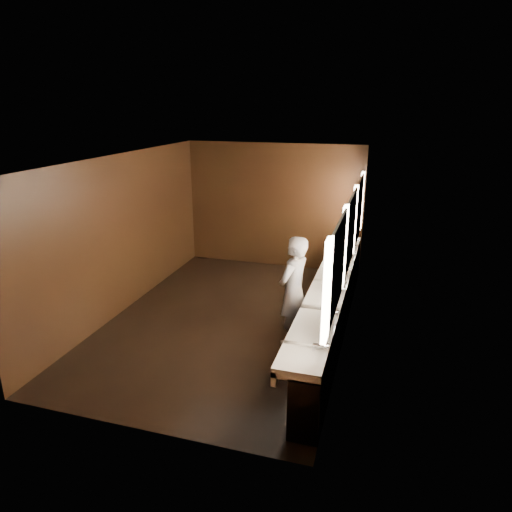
{
  "coord_description": "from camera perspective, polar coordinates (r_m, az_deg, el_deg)",
  "views": [
    {
      "loc": [
        2.52,
        -6.83,
        3.63
      ],
      "look_at": [
        0.48,
        0.0,
        1.22
      ],
      "focal_mm": 32.0,
      "sensor_mm": 36.0,
      "label": 1
    }
  ],
  "objects": [
    {
      "name": "sink_counter",
      "position": [
        7.55,
        9.64,
        -6.14
      ],
      "size": [
        0.55,
        5.4,
        1.01
      ],
      "color": "black",
      "rests_on": "floor"
    },
    {
      "name": "mirror_band",
      "position": [
        7.11,
        11.68,
        2.93
      ],
      "size": [
        0.06,
        5.03,
        1.15
      ],
      "color": "#FFE4C3",
      "rests_on": "wall_right"
    },
    {
      "name": "floor",
      "position": [
        8.14,
        -3.28,
        -7.87
      ],
      "size": [
        6.0,
        6.0,
        0.0
      ],
      "primitive_type": "plane",
      "color": "black",
      "rests_on": "ground"
    },
    {
      "name": "person",
      "position": [
        7.06,
        4.7,
        -4.38
      ],
      "size": [
        0.61,
        0.74,
        1.75
      ],
      "primitive_type": "imported",
      "rotation": [
        0.0,
        0.0,
        -1.92
      ],
      "color": "#7D93BB",
      "rests_on": "floor"
    },
    {
      "name": "wall_right",
      "position": [
        7.21,
        11.65,
        0.24
      ],
      "size": [
        0.02,
        6.0,
        2.8
      ],
      "primitive_type": "cube",
      "color": "black",
      "rests_on": "floor"
    },
    {
      "name": "wall_back",
      "position": [
        10.39,
        2.19,
        6.26
      ],
      "size": [
        4.0,
        0.02,
        2.8
      ],
      "primitive_type": "cube",
      "color": "black",
      "rests_on": "floor"
    },
    {
      "name": "trash_bin",
      "position": [
        7.13,
        7.14,
        -9.53
      ],
      "size": [
        0.44,
        0.44,
        0.56
      ],
      "primitive_type": "cylinder",
      "rotation": [
        0.0,
        0.0,
        -0.26
      ],
      "color": "black",
      "rests_on": "floor"
    },
    {
      "name": "ceiling",
      "position": [
        7.33,
        -3.69,
        12.12
      ],
      "size": [
        4.0,
        6.0,
        0.02
      ],
      "primitive_type": "cube",
      "color": "#2D2D2B",
      "rests_on": "wall_back"
    },
    {
      "name": "wall_front",
      "position": [
        5.1,
        -15.12,
        -7.98
      ],
      "size": [
        4.0,
        0.02,
        2.8
      ],
      "primitive_type": "cube",
      "color": "black",
      "rests_on": "floor"
    },
    {
      "name": "wall_left",
      "position": [
        8.49,
        -16.28,
        2.67
      ],
      "size": [
        0.02,
        6.0,
        2.8
      ],
      "primitive_type": "cube",
      "color": "black",
      "rests_on": "floor"
    }
  ]
}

